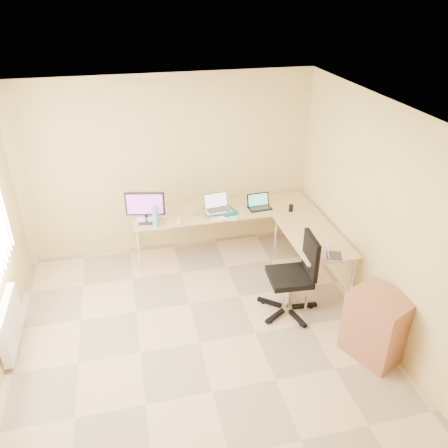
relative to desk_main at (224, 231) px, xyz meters
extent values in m
plane|color=tan|center=(-0.72, -1.85, -0.36)|extent=(4.50, 4.50, 0.00)
plane|color=white|center=(-0.72, -1.85, 2.24)|extent=(4.50, 4.50, 0.00)
plane|color=tan|center=(-0.72, 0.40, 0.93)|extent=(4.50, 0.00, 4.50)
plane|color=tan|center=(-0.72, -4.10, 0.93)|extent=(4.50, 0.00, 4.50)
plane|color=tan|center=(1.38, -1.85, 0.93)|extent=(0.00, 4.50, 4.50)
cube|color=tan|center=(0.00, 0.00, 0.00)|extent=(2.65, 0.70, 0.73)
cube|color=tan|center=(0.98, -1.00, 0.00)|extent=(0.70, 1.30, 0.73)
cube|color=black|center=(-1.13, -0.15, 0.59)|extent=(0.56, 0.28, 0.46)
cube|color=#116258|center=(-0.02, -0.12, 0.39)|extent=(0.35, 0.40, 0.06)
cube|color=silver|center=(-0.12, -0.15, 0.54)|extent=(0.39, 0.32, 0.23)
cube|color=black|center=(0.51, -0.11, 0.47)|extent=(0.35, 0.27, 0.21)
cube|color=white|center=(-0.08, -0.30, 0.37)|extent=(0.39, 0.19, 0.02)
ellipsoid|color=white|center=(-0.09, -0.30, 0.38)|extent=(0.11, 0.07, 0.04)
imported|color=beige|center=(-0.70, -0.30, 0.41)|extent=(0.10, 0.10, 0.09)
cylinder|color=#A29FBC|center=(-0.42, -0.07, 0.38)|extent=(0.14, 0.14, 0.03)
cylinder|color=#588FCF|center=(-1.01, -0.30, 0.52)|extent=(0.11, 0.11, 0.30)
cube|color=white|center=(-0.93, 0.10, 0.37)|extent=(0.28, 0.36, 0.01)
cube|color=white|center=(-1.13, -0.09, 0.41)|extent=(0.25, 0.20, 0.08)
cylinder|color=white|center=(-0.96, 0.01, 0.52)|extent=(0.25, 0.25, 0.30)
cylinder|color=black|center=(0.92, -0.30, 0.42)|extent=(0.07, 0.07, 0.10)
cube|color=#B3B3C9|center=(1.00, -1.55, 0.47)|extent=(0.38, 0.34, 0.21)
cube|color=black|center=(0.45, -1.54, 0.14)|extent=(0.68, 0.68, 1.06)
cube|color=#9E5A3A|center=(1.13, -2.44, -0.01)|extent=(0.68, 0.74, 0.82)
cube|color=white|center=(-2.75, -1.45, -0.02)|extent=(0.09, 0.80, 0.55)
camera|label=1|loc=(-1.34, -5.69, 3.32)|focal=36.17mm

